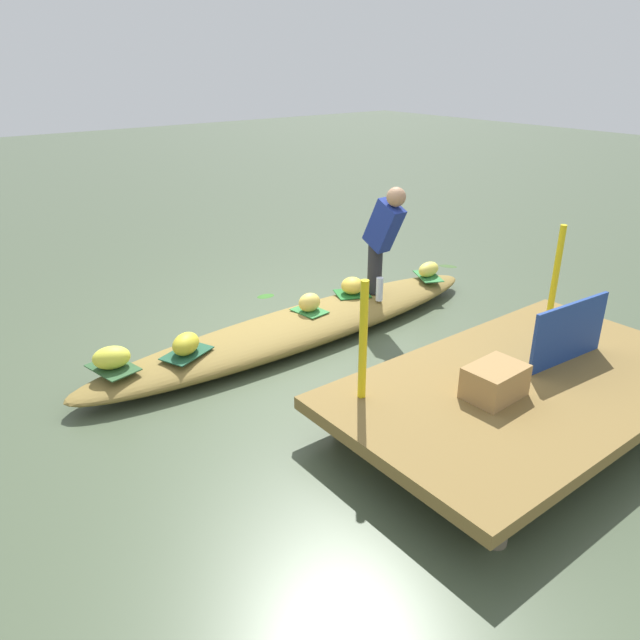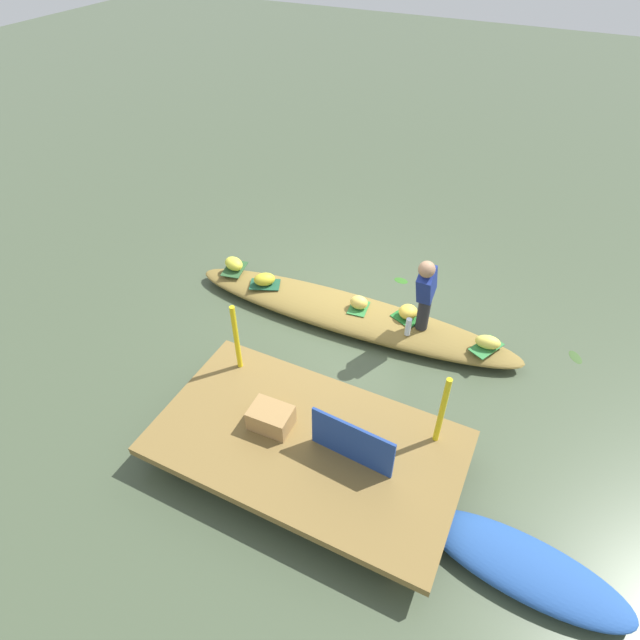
% 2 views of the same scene
% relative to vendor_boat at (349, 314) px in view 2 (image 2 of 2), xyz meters
% --- Properties ---
extents(canal_water, '(40.00, 40.00, 0.00)m').
position_rel_vendor_boat_xyz_m(canal_water, '(0.00, 0.00, -0.13)').
color(canal_water, '#45533B').
rests_on(canal_water, ground).
extents(dock_platform, '(3.20, 1.80, 0.36)m').
position_rel_vendor_boat_xyz_m(dock_platform, '(-0.51, 2.31, 0.18)').
color(dock_platform, olive).
rests_on(dock_platform, ground).
extents(vendor_boat, '(4.81, 0.95, 0.26)m').
position_rel_vendor_boat_xyz_m(vendor_boat, '(0.00, 0.00, 0.00)').
color(vendor_boat, olive).
rests_on(vendor_boat, ground).
extents(moored_boat, '(1.94, 0.78, 0.23)m').
position_rel_vendor_boat_xyz_m(moored_boat, '(-2.80, 2.51, -0.01)').
color(moored_boat, '#26519E').
rests_on(moored_boat, ground).
extents(leaf_mat_0, '(0.45, 0.43, 0.01)m').
position_rel_vendor_boat_xyz_m(leaf_mat_0, '(-0.79, -0.13, 0.13)').
color(leaf_mat_0, '#206B29').
rests_on(leaf_mat_0, vendor_boat).
extents(banana_bunch_0, '(0.33, 0.33, 0.19)m').
position_rel_vendor_boat_xyz_m(banana_bunch_0, '(-0.79, -0.13, 0.23)').
color(banana_bunch_0, yellow).
rests_on(banana_bunch_0, vendor_boat).
extents(leaf_mat_1, '(0.50, 0.42, 0.01)m').
position_rel_vendor_boat_xyz_m(leaf_mat_1, '(1.31, 0.08, 0.13)').
color(leaf_mat_1, '#1C4F34').
rests_on(leaf_mat_1, vendor_boat).
extents(banana_bunch_1, '(0.37, 0.35, 0.19)m').
position_rel_vendor_boat_xyz_m(banana_bunch_1, '(1.31, 0.08, 0.23)').
color(banana_bunch_1, gold).
rests_on(banana_bunch_1, vendor_boat).
extents(leaf_mat_2, '(0.41, 0.50, 0.01)m').
position_rel_vendor_boat_xyz_m(leaf_mat_2, '(-1.89, -0.02, 0.13)').
color(leaf_mat_2, '#327F3D').
rests_on(leaf_mat_2, vendor_boat).
extents(banana_bunch_2, '(0.34, 0.23, 0.17)m').
position_rel_vendor_boat_xyz_m(banana_bunch_2, '(-1.89, -0.02, 0.22)').
color(banana_bunch_2, '#F4E055').
rests_on(banana_bunch_2, vendor_boat).
extents(leaf_mat_3, '(0.29, 0.37, 0.01)m').
position_rel_vendor_boat_xyz_m(leaf_mat_3, '(-0.12, -0.02, 0.13)').
color(leaf_mat_3, '#327F3C').
rests_on(leaf_mat_3, vendor_boat).
extents(banana_bunch_3, '(0.26, 0.21, 0.19)m').
position_rel_vendor_boat_xyz_m(banana_bunch_3, '(-0.12, -0.02, 0.23)').
color(banana_bunch_3, '#F6D058').
rests_on(banana_bunch_3, vendor_boat).
extents(leaf_mat_4, '(0.37, 0.48, 0.01)m').
position_rel_vendor_boat_xyz_m(leaf_mat_4, '(1.93, -0.05, 0.13)').
color(leaf_mat_4, '#2A522C').
rests_on(leaf_mat_4, vendor_boat).
extents(banana_bunch_4, '(0.36, 0.30, 0.19)m').
position_rel_vendor_boat_xyz_m(banana_bunch_4, '(1.93, -0.05, 0.23)').
color(banana_bunch_4, yellow).
rests_on(banana_bunch_4, vendor_boat).
extents(vendor_person, '(0.20, 0.49, 1.21)m').
position_rel_vendor_boat_xyz_m(vendor_person, '(-1.02, 0.08, 0.82)').
color(vendor_person, '#28282D').
rests_on(vendor_person, vendor_boat).
extents(water_bottle, '(0.08, 0.08, 0.26)m').
position_rel_vendor_boat_xyz_m(water_bottle, '(-0.90, 0.19, 0.26)').
color(water_bottle, silver).
rests_on(water_bottle, vendor_boat).
extents(market_banner, '(0.89, 0.09, 0.52)m').
position_rel_vendor_boat_xyz_m(market_banner, '(-1.01, 2.31, 0.49)').
color(market_banner, navy).
rests_on(market_banner, dock_platform).
extents(railing_post_west, '(0.06, 0.06, 0.91)m').
position_rel_vendor_boat_xyz_m(railing_post_west, '(-1.71, 1.71, 0.69)').
color(railing_post_west, yellow).
rests_on(railing_post_west, dock_platform).
extents(railing_post_east, '(0.06, 0.06, 0.91)m').
position_rel_vendor_boat_xyz_m(railing_post_east, '(0.69, 1.71, 0.69)').
color(railing_post_east, yellow).
rests_on(railing_post_east, dock_platform).
extents(produce_crate, '(0.45, 0.34, 0.25)m').
position_rel_vendor_boat_xyz_m(produce_crate, '(-0.09, 2.30, 0.35)').
color(produce_crate, '#A27B47').
rests_on(produce_crate, dock_platform).
extents(drifting_plant_0, '(0.25, 0.28, 0.01)m').
position_rel_vendor_boat_xyz_m(drifting_plant_0, '(-2.97, -0.63, -0.13)').
color(drifting_plant_0, '#375626').
rests_on(drifting_plant_0, ground).
extents(drifting_plant_1, '(0.23, 0.16, 0.01)m').
position_rel_vendor_boat_xyz_m(drifting_plant_1, '(-0.35, -1.22, -0.13)').
color(drifting_plant_1, '#306A20').
rests_on(drifting_plant_1, ground).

